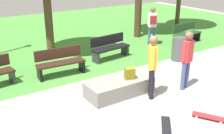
{
  "coord_description": "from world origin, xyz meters",
  "views": [
    {
      "loc": [
        -4.3,
        -5.77,
        3.58
      ],
      "look_at": [
        -0.24,
        0.43,
        0.71
      ],
      "focal_mm": 43.83,
      "sensor_mm": 36.0,
      "label": 1
    }
  ],
  "objects_px": {
    "park_bench_far_right": "(186,33)",
    "skateboard_by_ledge": "(209,117)",
    "skater_watching": "(187,56)",
    "trash_bin": "(179,49)",
    "park_bench_near_lamppost": "(110,47)",
    "concrete_ledge": "(120,87)",
    "skater_performing_trick": "(152,62)",
    "park_bench_center_lawn": "(60,62)",
    "backpack_on_ledge": "(130,73)",
    "skateboard_spare": "(166,126)",
    "pedestrian_with_backpack": "(152,23)"
  },
  "relations": [
    {
      "from": "concrete_ledge",
      "to": "skater_performing_trick",
      "type": "bearing_deg",
      "value": -44.8
    },
    {
      "from": "concrete_ledge",
      "to": "skateboard_spare",
      "type": "height_order",
      "value": "concrete_ledge"
    },
    {
      "from": "skater_performing_trick",
      "to": "skateboard_by_ledge",
      "type": "distance_m",
      "value": 1.98
    },
    {
      "from": "backpack_on_ledge",
      "to": "park_bench_center_lawn",
      "type": "relative_size",
      "value": 0.2
    },
    {
      "from": "skateboard_spare",
      "to": "park_bench_center_lawn",
      "type": "height_order",
      "value": "park_bench_center_lawn"
    },
    {
      "from": "concrete_ledge",
      "to": "skateboard_by_ledge",
      "type": "distance_m",
      "value": 2.53
    },
    {
      "from": "park_bench_center_lawn",
      "to": "backpack_on_ledge",
      "type": "bearing_deg",
      "value": -63.92
    },
    {
      "from": "park_bench_far_right",
      "to": "park_bench_near_lamppost",
      "type": "bearing_deg",
      "value": 178.99
    },
    {
      "from": "skater_watching",
      "to": "park_bench_near_lamppost",
      "type": "distance_m",
      "value": 3.58
    },
    {
      "from": "backpack_on_ledge",
      "to": "trash_bin",
      "type": "height_order",
      "value": "trash_bin"
    },
    {
      "from": "park_bench_near_lamppost",
      "to": "pedestrian_with_backpack",
      "type": "distance_m",
      "value": 2.7
    },
    {
      "from": "trash_bin",
      "to": "park_bench_far_right",
      "type": "bearing_deg",
      "value": 36.39
    },
    {
      "from": "skater_watching",
      "to": "skateboard_spare",
      "type": "height_order",
      "value": "skater_watching"
    },
    {
      "from": "skateboard_by_ledge",
      "to": "park_bench_center_lawn",
      "type": "relative_size",
      "value": 0.49
    },
    {
      "from": "concrete_ledge",
      "to": "backpack_on_ledge",
      "type": "xyz_separation_m",
      "value": [
        0.3,
        -0.07,
        0.38
      ]
    },
    {
      "from": "park_bench_far_right",
      "to": "park_bench_center_lawn",
      "type": "distance_m",
      "value": 6.49
    },
    {
      "from": "trash_bin",
      "to": "concrete_ledge",
      "type": "bearing_deg",
      "value": -161.94
    },
    {
      "from": "skateboard_spare",
      "to": "skater_watching",
      "type": "bearing_deg",
      "value": 33.07
    },
    {
      "from": "skater_performing_trick",
      "to": "skateboard_spare",
      "type": "relative_size",
      "value": 2.43
    },
    {
      "from": "skater_performing_trick",
      "to": "park_bench_far_right",
      "type": "bearing_deg",
      "value": 33.55
    },
    {
      "from": "skater_performing_trick",
      "to": "pedestrian_with_backpack",
      "type": "bearing_deg",
      "value": 48.86
    },
    {
      "from": "skater_performing_trick",
      "to": "trash_bin",
      "type": "height_order",
      "value": "skater_performing_trick"
    },
    {
      "from": "park_bench_center_lawn",
      "to": "trash_bin",
      "type": "distance_m",
      "value": 4.53
    },
    {
      "from": "skater_performing_trick",
      "to": "concrete_ledge",
      "type": "bearing_deg",
      "value": 135.2
    },
    {
      "from": "skater_watching",
      "to": "park_bench_near_lamppost",
      "type": "xyz_separation_m",
      "value": [
        -0.39,
        3.52,
        -0.55
      ]
    },
    {
      "from": "skater_watching",
      "to": "trash_bin",
      "type": "bearing_deg",
      "value": 48.07
    },
    {
      "from": "backpack_on_ledge",
      "to": "pedestrian_with_backpack",
      "type": "distance_m",
      "value": 5.04
    },
    {
      "from": "concrete_ledge",
      "to": "backpack_on_ledge",
      "type": "relative_size",
      "value": 6.09
    },
    {
      "from": "backpack_on_ledge",
      "to": "concrete_ledge",
      "type": "bearing_deg",
      "value": -174.47
    },
    {
      "from": "concrete_ledge",
      "to": "trash_bin",
      "type": "relative_size",
      "value": 2.16
    },
    {
      "from": "park_bench_center_lawn",
      "to": "pedestrian_with_backpack",
      "type": "bearing_deg",
      "value": 11.86
    },
    {
      "from": "skateboard_by_ledge",
      "to": "trash_bin",
      "type": "bearing_deg",
      "value": 54.06
    },
    {
      "from": "concrete_ledge",
      "to": "park_bench_near_lamppost",
      "type": "bearing_deg",
      "value": 62.27
    },
    {
      "from": "skater_performing_trick",
      "to": "skater_watching",
      "type": "distance_m",
      "value": 1.22
    },
    {
      "from": "skateboard_by_ledge",
      "to": "pedestrian_with_backpack",
      "type": "relative_size",
      "value": 0.46
    },
    {
      "from": "skater_watching",
      "to": "skateboard_spare",
      "type": "relative_size",
      "value": 2.4
    },
    {
      "from": "skateboard_spare",
      "to": "park_bench_near_lamppost",
      "type": "relative_size",
      "value": 0.45
    },
    {
      "from": "skateboard_by_ledge",
      "to": "park_bench_center_lawn",
      "type": "bearing_deg",
      "value": 112.57
    },
    {
      "from": "park_bench_far_right",
      "to": "park_bench_center_lawn",
      "type": "xyz_separation_m",
      "value": [
        -6.48,
        -0.44,
        0.0
      ]
    },
    {
      "from": "skateboard_spare",
      "to": "skater_performing_trick",
      "type": "bearing_deg",
      "value": 62.23
    },
    {
      "from": "park_bench_far_right",
      "to": "skateboard_by_ledge",
      "type": "bearing_deg",
      "value": -132.58
    },
    {
      "from": "skateboard_spare",
      "to": "trash_bin",
      "type": "xyz_separation_m",
      "value": [
        3.66,
        3.18,
        0.39
      ]
    },
    {
      "from": "skateboard_spare",
      "to": "concrete_ledge",
      "type": "bearing_deg",
      "value": 87.17
    },
    {
      "from": "skater_watching",
      "to": "skateboard_spare",
      "type": "bearing_deg",
      "value": -146.93
    },
    {
      "from": "concrete_ledge",
      "to": "park_bench_center_lawn",
      "type": "relative_size",
      "value": 1.2
    },
    {
      "from": "skater_watching",
      "to": "park_bench_far_right",
      "type": "bearing_deg",
      "value": 42.22
    },
    {
      "from": "trash_bin",
      "to": "park_bench_near_lamppost",
      "type": "bearing_deg",
      "value": 142.7
    },
    {
      "from": "pedestrian_with_backpack",
      "to": "park_bench_near_lamppost",
      "type": "bearing_deg",
      "value": -168.87
    },
    {
      "from": "park_bench_far_right",
      "to": "concrete_ledge",
      "type": "bearing_deg",
      "value": -154.47
    },
    {
      "from": "backpack_on_ledge",
      "to": "skateboard_by_ledge",
      "type": "xyz_separation_m",
      "value": [
        0.76,
        -2.23,
        -0.54
      ]
    }
  ]
}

